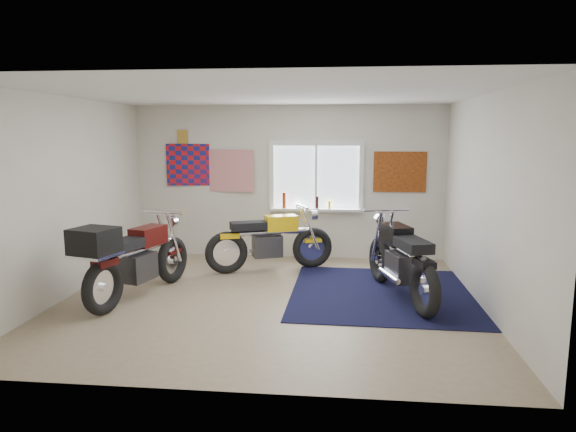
# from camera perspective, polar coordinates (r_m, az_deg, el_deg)

# --- Properties ---
(ground) EXTENTS (5.50, 5.50, 0.00)m
(ground) POSITION_cam_1_polar(r_m,az_deg,el_deg) (6.97, -2.12, -9.29)
(ground) COLOR #9E896B
(ground) RESTS_ON ground
(room_shell) EXTENTS (5.50, 5.50, 5.50)m
(room_shell) POSITION_cam_1_polar(r_m,az_deg,el_deg) (6.64, -2.21, 4.27)
(room_shell) COLOR white
(room_shell) RESTS_ON ground
(navy_rug) EXTENTS (2.55, 2.65, 0.01)m
(navy_rug) POSITION_cam_1_polar(r_m,az_deg,el_deg) (7.34, 10.40, -8.43)
(navy_rug) COLOR black
(navy_rug) RESTS_ON ground
(window_assembly) EXTENTS (1.66, 0.17, 1.26)m
(window_assembly) POSITION_cam_1_polar(r_m,az_deg,el_deg) (9.07, 3.13, 3.84)
(window_assembly) COLOR white
(window_assembly) RESTS_ON room_shell
(oil_bottles) EXTENTS (0.86, 0.07, 0.28)m
(oil_bottles) POSITION_cam_1_polar(r_m,az_deg,el_deg) (9.05, 1.44, 1.56)
(oil_bottles) COLOR maroon
(oil_bottles) RESTS_ON window_assembly
(flag_display) EXTENTS (1.60, 0.10, 1.17)m
(flag_display) POSITION_cam_1_polar(r_m,az_deg,el_deg) (9.46, -11.67, 8.62)
(flag_display) COLOR red
(flag_display) RESTS_ON room_shell
(triumph_poster) EXTENTS (0.90, 0.03, 0.70)m
(triumph_poster) POSITION_cam_1_polar(r_m,az_deg,el_deg) (9.11, 12.32, 4.81)
(triumph_poster) COLOR #A54C14
(triumph_poster) RESTS_ON room_shell
(yellow_triumph) EXTENTS (2.02, 0.93, 1.07)m
(yellow_triumph) POSITION_cam_1_polar(r_m,az_deg,el_deg) (8.31, -2.04, -2.93)
(yellow_triumph) COLOR black
(yellow_triumph) RESTS_ON ground
(black_chrome_bike) EXTENTS (0.87, 2.19, 1.15)m
(black_chrome_bike) POSITION_cam_1_polar(r_m,az_deg,el_deg) (7.08, 12.41, -4.98)
(black_chrome_bike) COLOR black
(black_chrome_bike) RESTS_ON navy_rug
(maroon_tourer) EXTENTS (0.98, 2.17, 1.11)m
(maroon_tourer) POSITION_cam_1_polar(r_m,az_deg,el_deg) (7.10, -16.96, -4.50)
(maroon_tourer) COLOR black
(maroon_tourer) RESTS_ON ground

